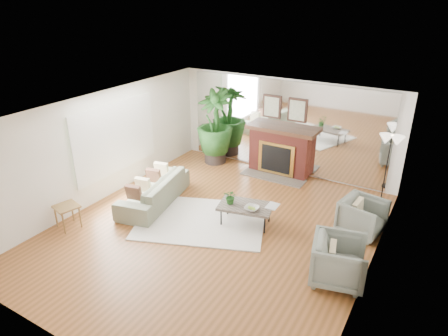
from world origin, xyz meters
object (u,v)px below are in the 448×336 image
Objects in this scene: sofa at (154,190)px; floor_lamp at (390,146)px; armchair_front at (339,261)px; side_table at (67,209)px; fireplace at (279,150)px; coffee_table at (246,207)px; armchair_back at (362,217)px; potted_ficus at (215,125)px.

floor_lamp reaches higher than sofa.
sofa is 4.45m from armchair_front.
floor_lamp is at bearing 39.76° from side_table.
floor_lamp is at bearing 109.44° from sofa.
fireplace is 2.77m from coffee_table.
armchair_back is 0.39× the size of potted_ficus.
side_table is at bearing -119.44° from fireplace.
coffee_table is at bearing 123.48° from armchair_back.
armchair_back reaches higher than coffee_table.
armchair_front is at bearing -91.74° from floor_lamp.
sofa is at bearing -121.37° from fireplace.
armchair_back is at bearing -35.20° from fireplace.
potted_ficus is (-2.30, 2.52, 0.71)m from coffee_table.
fireplace is 3.20m from armchair_back.
sofa is 2.88m from potted_ficus.
armchair_front is at bearing -36.75° from potted_ficus.
potted_ficus reaches higher than side_table.
fireplace is 3.81× the size of side_table.
fireplace is at bearing 66.01° from armchair_back.
armchair_back is 1.89m from floor_lamp.
coffee_table is at bearing -132.50° from floor_lamp.
sofa is 4.55m from armchair_back.
armchair_back is 0.93× the size of armchair_front.
coffee_table is at bearing 56.32° from armchair_front.
armchair_front is (4.41, -0.57, 0.08)m from sofa.
fireplace reaches higher than armchair_back.
sofa is at bearing 115.64° from armchair_back.
side_table is at bearing 129.81° from armchair_back.
coffee_table is 2.32m from armchair_front.
potted_ficus is (-0.06, 2.77, 0.80)m from sofa.
fireplace is at bearing 6.12° from potted_ficus.
floor_lamp reaches higher than armchair_back.
potted_ficus is at bearing 81.12° from armchair_back.
potted_ficus reaches higher than armchair_back.
armchair_front reaches higher than coffee_table.
floor_lamp is at bearing -5.20° from fireplace.
armchair_front reaches higher than armchair_back.
fireplace is 3.49m from sofa.
armchair_back is (4.41, 1.13, 0.05)m from sofa.
potted_ficus is (-4.47, 1.63, 0.75)m from armchair_back.
floor_lamp reaches higher than side_table.
armchair_back is (2.17, 0.89, -0.04)m from coffee_table.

